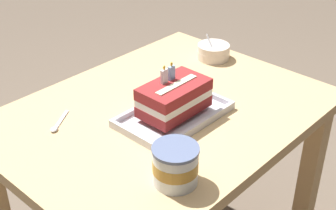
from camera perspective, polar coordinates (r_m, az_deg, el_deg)
dining_table at (r=1.51m, az=-0.66°, el=-4.61°), size 0.98×0.74×0.75m
foil_tray at (r=1.40m, az=0.71°, el=-1.26°), size 0.33×0.20×0.02m
birthday_cake at (r=1.37m, az=0.72°, el=0.93°), size 0.20×0.12×0.14m
bowl_stack at (r=1.75m, az=5.42°, el=6.35°), size 0.12×0.12×0.09m
ice_cream_tub at (r=1.14m, az=0.88°, el=-7.13°), size 0.11×0.11×0.10m
serving_spoon_near_tray at (r=1.40m, az=-13.08°, el=-2.38°), size 0.11×0.08×0.01m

